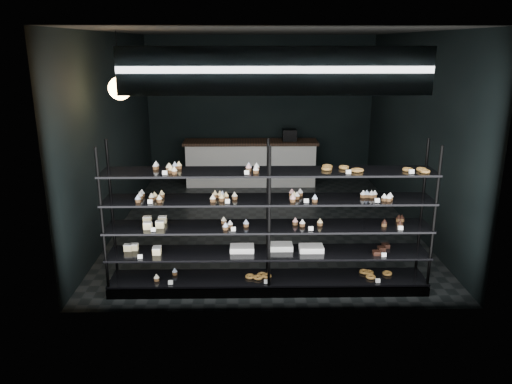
# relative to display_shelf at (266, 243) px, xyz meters

# --- Properties ---
(room) EXTENTS (5.01, 6.01, 3.20)m
(room) POSITION_rel_display_shelf_xyz_m (0.07, 2.45, 0.97)
(room) COLOR black
(room) RESTS_ON ground
(display_shelf) EXTENTS (4.00, 0.50, 1.91)m
(display_shelf) POSITION_rel_display_shelf_xyz_m (0.00, 0.00, 0.00)
(display_shelf) COLOR black
(display_shelf) RESTS_ON room
(signage) EXTENTS (3.30, 0.05, 0.50)m
(signage) POSITION_rel_display_shelf_xyz_m (0.07, -0.48, 2.12)
(signage) COLOR #0C173E
(signage) RESTS_ON room
(pendant_lamp) EXTENTS (0.31, 0.31, 0.88)m
(pendant_lamp) POSITION_rel_display_shelf_xyz_m (-1.92, 0.97, 1.82)
(pendant_lamp) COLOR black
(pendant_lamp) RESTS_ON room
(service_counter) EXTENTS (2.91, 0.65, 1.23)m
(service_counter) POSITION_rel_display_shelf_xyz_m (-0.14, 4.95, -0.13)
(service_counter) COLOR silver
(service_counter) RESTS_ON room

